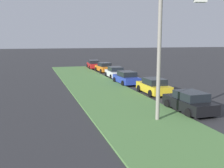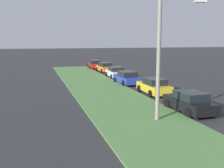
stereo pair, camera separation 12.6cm
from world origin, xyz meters
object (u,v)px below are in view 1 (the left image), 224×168
object	(u,v)px
parked_car_yellow	(154,86)
parked_car_blue	(126,78)
parked_car_orange	(104,67)
streetlight	(165,50)
parked_car_white	(115,72)
parked_car_red	(94,64)
parked_car_black	(189,102)

from	to	relation	value
parked_car_yellow	parked_car_blue	xyz separation A→B (m)	(5.96, 0.58, 0.00)
parked_car_orange	streetlight	size ratio (longest dim) A/B	0.58
parked_car_blue	parked_car_yellow	bearing A→B (deg)	-176.57
parked_car_yellow	parked_car_white	world-z (taller)	same
streetlight	parked_car_orange	bearing A→B (deg)	-6.86
parked_car_blue	parked_car_red	world-z (taller)	same
parked_car_black	parked_car_orange	size ratio (longest dim) A/B	0.99
parked_car_orange	parked_car_blue	bearing A→B (deg)	174.45
parked_car_white	parked_car_orange	world-z (taller)	same
parked_car_blue	parked_car_white	world-z (taller)	same
parked_car_white	streetlight	bearing A→B (deg)	173.52
parked_car_orange	streetlight	bearing A→B (deg)	170.42
parked_car_orange	parked_car_yellow	bearing A→B (deg)	177.24
parked_car_black	streetlight	world-z (taller)	streetlight
parked_car_orange	parked_car_red	world-z (taller)	same
parked_car_white	streetlight	size ratio (longest dim) A/B	0.58
streetlight	parked_car_black	bearing A→B (deg)	-62.95
parked_car_blue	parked_car_red	distance (m)	17.46
parked_car_yellow	parked_car_orange	size ratio (longest dim) A/B	0.99
parked_car_white	parked_car_red	world-z (taller)	same
parked_car_orange	streetlight	world-z (taller)	streetlight
parked_car_black	parked_car_red	xyz separation A→B (m)	(29.96, 0.06, 0.00)
parked_car_yellow	parked_car_orange	distance (m)	17.95
parked_car_black	parked_car_yellow	size ratio (longest dim) A/B	1.01
parked_car_black	parked_car_white	xyz separation A→B (m)	(17.82, -0.13, 0.00)
parked_car_black	streetlight	size ratio (longest dim) A/B	0.58
parked_car_yellow	parked_car_blue	bearing A→B (deg)	6.04
parked_car_white	streetlight	world-z (taller)	streetlight
parked_car_yellow	parked_car_white	xyz separation A→B (m)	(11.28, 0.26, 0.00)
parked_car_white	parked_car_blue	bearing A→B (deg)	178.46
parked_car_black	parked_car_orange	world-z (taller)	same
parked_car_black	parked_car_blue	size ratio (longest dim) A/B	0.99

